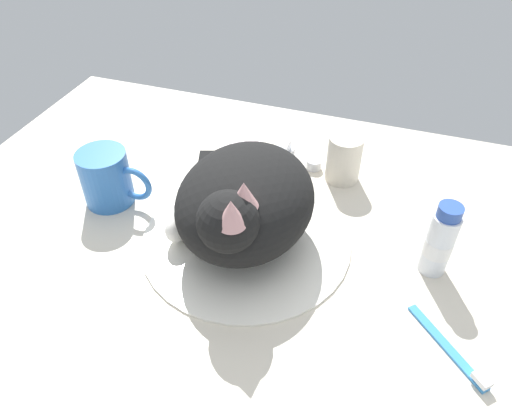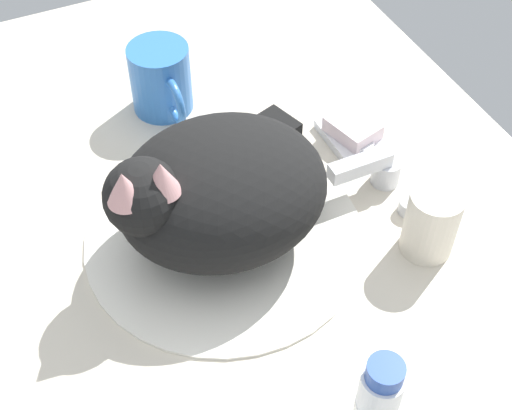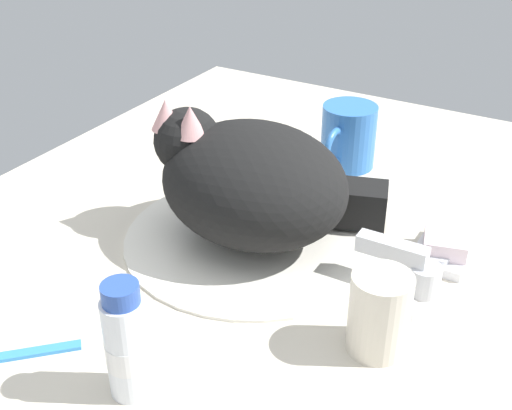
{
  "view_description": "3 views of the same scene",
  "coord_description": "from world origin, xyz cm",
  "views": [
    {
      "loc": [
        18.63,
        -50.38,
        53.53
      ],
      "look_at": [
        0.8,
        2.38,
        5.44
      ],
      "focal_mm": 33.97,
      "sensor_mm": 36.0,
      "label": 1
    },
    {
      "loc": [
        50.8,
        -19.61,
        65.81
      ],
      "look_at": [
        1.73,
        3.23,
        5.91
      ],
      "focal_mm": 51.38,
      "sensor_mm": 36.0,
      "label": 2
    },
    {
      "loc": [
        60.26,
        35.08,
        45.31
      ],
      "look_at": [
        -0.42,
        0.05,
        4.77
      ],
      "focal_mm": 46.37,
      "sensor_mm": 36.0,
      "label": 3
    }
  ],
  "objects": [
    {
      "name": "soap_dish",
      "position": [
        -8.17,
        21.66,
        0.6
      ],
      "size": [
        9.0,
        6.4,
        1.2
      ],
      "primitive_type": "cube",
      "color": "white",
      "rests_on": "ground_plane"
    },
    {
      "name": "rinse_cup",
      "position": [
        11.0,
        20.41,
        4.31
      ],
      "size": [
        6.01,
        6.01,
        8.61
      ],
      "color": "silver",
      "rests_on": "ground_plane"
    },
    {
      "name": "coffee_mug",
      "position": [
        -24.88,
        1.72,
        4.77
      ],
      "size": [
        12.53,
        8.15,
        9.54
      ],
      "color": "#3372C6",
      "rests_on": "ground_plane"
    },
    {
      "name": "toothpaste_bottle",
      "position": [
        27.65,
        3.08,
        5.55
      ],
      "size": [
        3.99,
        3.99,
        11.99
      ],
      "color": "white",
      "rests_on": "ground_plane"
    },
    {
      "name": "toothbrush",
      "position": [
        30.95,
        -10.63,
        0.53
      ],
      "size": [
        10.36,
        10.64,
        1.6
      ],
      "color": "#388CD8",
      "rests_on": "ground_plane"
    },
    {
      "name": "ground_plane",
      "position": [
        0.0,
        0.0,
        -1.5
      ],
      "size": [
        110.0,
        82.5,
        3.0
      ],
      "primitive_type": "cube",
      "color": "beige"
    },
    {
      "name": "faucet",
      "position": [
        0.0,
        20.51,
        2.33
      ],
      "size": [
        13.88,
        9.84,
        5.45
      ],
      "color": "silver",
      "rests_on": "ground_plane"
    },
    {
      "name": "soap_bar",
      "position": [
        -8.17,
        21.66,
        2.26
      ],
      "size": [
        7.45,
        6.44,
        2.12
      ],
      "primitive_type": "cube",
      "rotation": [
        0.0,
        0.0,
        0.26
      ],
      "color": "silver",
      "rests_on": "soap_dish"
    },
    {
      "name": "sink_basin",
      "position": [
        0.0,
        0.0,
        0.37
      ],
      "size": [
        32.45,
        32.45,
        0.75
      ],
      "primitive_type": "cylinder",
      "color": "white",
      "rests_on": "ground_plane"
    },
    {
      "name": "cat",
      "position": [
        -0.39,
        -0.58,
        8.07
      ],
      "size": [
        23.57,
        27.4,
        16.49
      ],
      "color": "black",
      "rests_on": "sink_basin"
    }
  ]
}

